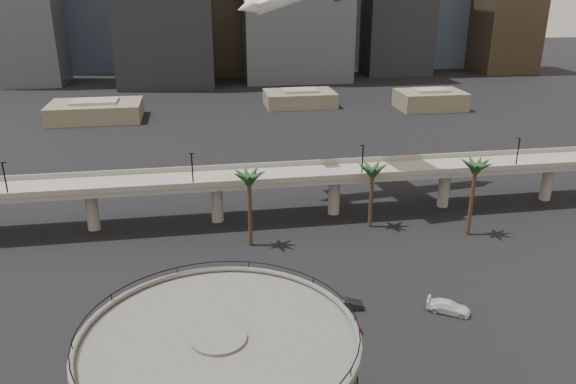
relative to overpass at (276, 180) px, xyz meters
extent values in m
cylinder|color=#514E4B|center=(-13.00, -59.00, 4.44)|extent=(22.00, 22.00, 0.45)
torus|color=#514E4B|center=(-13.00, -59.00, 4.91)|extent=(22.20, 22.20, 0.50)
torus|color=black|center=(-13.00, -59.00, 5.71)|extent=(21.80, 21.80, 0.10)
cylinder|color=#514E4B|center=(-13.00, -59.00, 8.44)|extent=(22.00, 22.00, 0.45)
torus|color=#514E4B|center=(-13.00, -59.00, 8.91)|extent=(22.20, 22.20, 0.50)
torus|color=black|center=(-13.00, -59.00, 9.71)|extent=(21.80, 21.80, 0.10)
cube|color=gray|center=(0.00, 0.00, 0.66)|extent=(130.00, 9.00, 0.90)
cube|color=gray|center=(0.00, -4.50, 1.56)|extent=(130.00, 0.30, 1.00)
cube|color=gray|center=(0.00, 4.50, 1.56)|extent=(130.00, 0.30, 1.00)
cylinder|color=gray|center=(-33.00, 0.00, -3.54)|extent=(2.20, 2.20, 8.00)
cylinder|color=gray|center=(-11.00, 0.00, -3.54)|extent=(2.20, 2.20, 8.00)
cylinder|color=gray|center=(11.00, 0.00, -3.54)|extent=(2.20, 2.20, 8.00)
cylinder|color=gray|center=(33.00, 0.00, -3.54)|extent=(2.20, 2.20, 8.00)
cylinder|color=gray|center=(55.00, 0.00, -3.54)|extent=(2.20, 2.20, 8.00)
cylinder|color=black|center=(-45.00, -4.00, 4.16)|extent=(0.24, 0.24, 6.00)
cylinder|color=black|center=(-15.00, -4.00, 4.16)|extent=(0.24, 0.24, 6.00)
cylinder|color=black|center=(15.00, -4.00, 4.16)|extent=(0.24, 0.24, 6.00)
cylinder|color=black|center=(45.00, -4.00, 4.16)|extent=(0.24, 0.24, 6.00)
cylinder|color=#442D1D|center=(-6.00, -11.00, -1.26)|extent=(0.70, 0.70, 12.15)
ellipsoid|color=#19381A|center=(-6.00, -11.00, 5.21)|extent=(4.40, 4.40, 2.00)
cylinder|color=#442D1D|center=(16.00, -7.00, -1.94)|extent=(0.70, 0.70, 10.80)
ellipsoid|color=#19381A|center=(16.00, -7.00, 3.86)|extent=(4.40, 4.40, 2.00)
cylinder|color=#442D1D|center=(32.00, -13.00, -1.04)|extent=(0.70, 0.70, 12.60)
ellipsoid|color=#19381A|center=(32.00, -13.00, 5.66)|extent=(4.40, 4.40, 2.00)
cube|color=#655D4B|center=(-45.00, 85.00, -4.59)|extent=(28.00, 18.00, 5.50)
cube|color=gray|center=(-45.00, 85.00, -1.44)|extent=(14.00, 9.00, 0.80)
cube|color=#655D4B|center=(22.00, 95.00, -4.84)|extent=(24.00, 16.00, 5.00)
cube|color=gray|center=(22.00, 95.00, -1.94)|extent=(12.00, 8.00, 0.80)
cube|color=#655D4B|center=(65.00, 83.00, -4.34)|extent=(22.00, 15.00, 6.00)
cube|color=gray|center=(65.00, 83.00, -0.94)|extent=(11.00, 7.50, 0.80)
cube|color=#3D4A5F|center=(-55.00, 190.00, 14.53)|extent=(30.00, 30.00, 43.74)
cube|color=gray|center=(55.00, 185.00, 11.80)|extent=(24.00, 24.00, 38.27)
cube|color=#2F261A|center=(130.00, 155.00, 19.09)|extent=(26.00, 26.00, 52.86)
cube|color=gray|center=(18.00, 205.00, 9.97)|extent=(22.00, 22.00, 34.63)
cone|color=silver|center=(-3.58, 9.84, 29.88)|extent=(5.19, 4.22, 4.47)
cube|color=silver|center=(-1.61, 10.15, 30.92)|extent=(4.32, 11.30, 1.01)
imported|color=#A81A18|center=(3.32, -37.73, -6.64)|extent=(4.32, 2.35, 1.39)
imported|color=black|center=(4.92, -32.46, -6.59)|extent=(4.65, 1.99, 1.49)
imported|color=silver|center=(18.22, -35.49, -6.51)|extent=(6.09, 4.94, 1.66)
camera|label=1|loc=(-13.67, -95.88, 35.01)|focal=35.00mm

